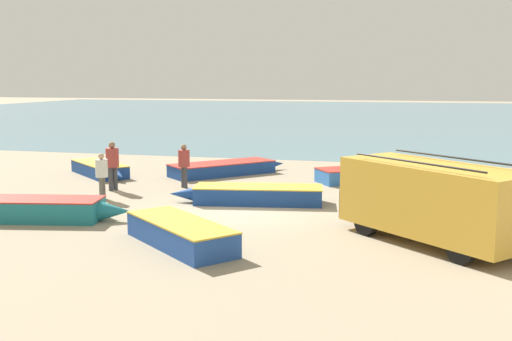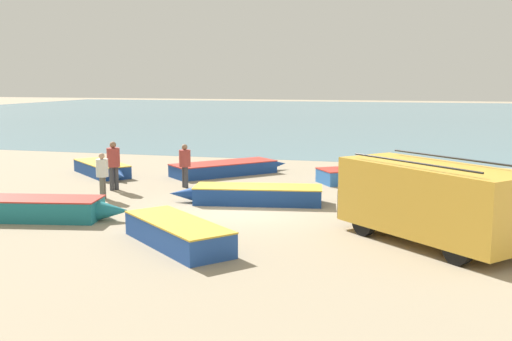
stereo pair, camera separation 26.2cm
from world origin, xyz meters
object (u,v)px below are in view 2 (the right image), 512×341
fishing_rowboat_4 (103,169)px  fisherman_0 (102,172)px  fishing_rowboat_0 (253,195)px  fishing_rowboat_1 (227,168)px  fisherman_2 (185,162)px  fishing_rowboat_6 (174,232)px  fishing_rowboat_2 (35,209)px  fishing_rowboat_5 (484,185)px  fishing_rowboat_3 (360,175)px  fisherman_1 (113,161)px  parked_van (431,200)px

fishing_rowboat_4 → fisherman_0: 5.30m
fishing_rowboat_0 → fishing_rowboat_1: 6.18m
fisherman_2 → fishing_rowboat_0: bearing=95.3°
fishing_rowboat_6 → fisherman_2: size_ratio=2.37×
fishing_rowboat_6 → fishing_rowboat_0: bearing=-55.8°
fishing_rowboat_1 → fishing_rowboat_2: bearing=-154.0°
fishing_rowboat_5 → fishing_rowboat_6: 12.29m
fishing_rowboat_0 → fishing_rowboat_5: 8.53m
fishing_rowboat_1 → fisherman_0: fisherman_0 is taller
fishing_rowboat_0 → fisherman_0: (-5.18, -0.64, 0.66)m
fishing_rowboat_3 → fisherman_1: bearing=172.0°
fishing_rowboat_0 → fishing_rowboat_3: (3.06, 5.10, -0.00)m
fishing_rowboat_1 → fisherman_1: fisherman_1 is taller
fishing_rowboat_0 → fisherman_2: fisherman_2 is taller
fishing_rowboat_0 → fishing_rowboat_3: bearing=-130.2°
fishing_rowboat_5 → fisherman_1: (-13.21, -2.93, 0.80)m
fishing_rowboat_3 → fisherman_1: size_ratio=2.00×
fishing_rowboat_4 → fishing_rowboat_6: fishing_rowboat_6 is taller
fisherman_0 → fishing_rowboat_3: bearing=30.8°
fishing_rowboat_1 → fishing_rowboat_4: 5.33m
fishing_rowboat_2 → fishing_rowboat_3: (8.61, 9.03, -0.04)m
fishing_rowboat_2 → fisherman_2: (2.29, 6.05, 0.67)m
fishing_rowboat_4 → fisherman_1: bearing=-13.5°
fishing_rowboat_1 → fishing_rowboat_6: size_ratio=1.21×
fishing_rowboat_1 → fisherman_1: (-2.91, -4.62, 0.81)m
fishing_rowboat_3 → fisherman_1: (-8.67, -4.16, 0.80)m
fisherman_0 → fisherman_2: size_ratio=0.96×
fisherman_1 → fishing_rowboat_4: bearing=164.3°
fishing_rowboat_1 → fishing_rowboat_3: size_ratio=1.31×
fishing_rowboat_6 → fisherman_1: (-5.05, 6.25, 0.77)m
fishing_rowboat_0 → fishing_rowboat_2: bearing=26.0°
fishing_rowboat_4 → fishing_rowboat_5: fishing_rowboat_5 is taller
fishing_rowboat_2 → fishing_rowboat_5: 15.29m
fishing_rowboat_0 → fisherman_2: bearing=-42.4°
fishing_rowboat_0 → fishing_rowboat_2: (-5.55, -3.93, 0.03)m
fishing_rowboat_3 → fishing_rowboat_5: (4.54, -1.23, 0.00)m
fishing_rowboat_6 → fisherman_0: 6.60m
fishing_rowboat_0 → fishing_rowboat_6: size_ratio=1.32×
fishing_rowboat_4 → fisherman_0: (2.59, -4.58, 0.68)m
fishing_rowboat_4 → fishing_rowboat_5: (15.37, -0.07, 0.01)m
fishing_rowboat_6 → fisherman_1: size_ratio=2.17×
parked_van → fishing_rowboat_4: (-13.36, 7.55, -0.84)m
fishing_rowboat_3 → fisherman_2: bearing=171.7°
fishing_rowboat_6 → fishing_rowboat_4: bearing=-11.8°
fishing_rowboat_2 → fisherman_1: bearing=79.7°
fishing_rowboat_2 → fishing_rowboat_4: fishing_rowboat_2 is taller
fishing_rowboat_1 → fishing_rowboat_5: fishing_rowboat_5 is taller
fishing_rowboat_3 → fisherman_0: bearing=-178.8°
fishing_rowboat_0 → fisherman_1: (-5.61, 0.94, 0.79)m
fishing_rowboat_3 → fishing_rowboat_4: size_ratio=0.94×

